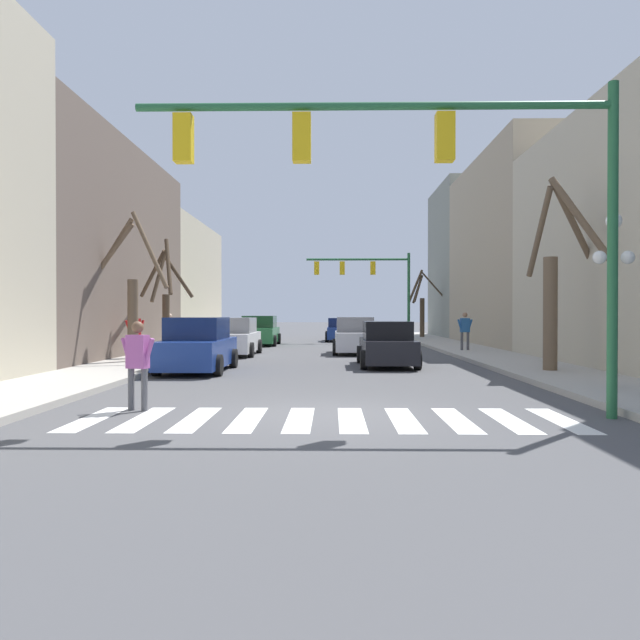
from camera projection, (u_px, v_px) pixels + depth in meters
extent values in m
plane|color=#4C4C4F|center=(326.00, 414.00, 11.33)|extent=(240.00, 240.00, 0.00)
cube|color=#66564C|center=(66.00, 252.00, 26.34)|extent=(6.00, 15.38, 8.92)
cube|color=#BCB299|center=(158.00, 283.00, 40.37)|extent=(6.00, 12.68, 7.62)
cube|color=tan|center=(528.00, 253.00, 34.84)|extent=(6.00, 14.71, 10.46)
cube|color=gray|center=(477.00, 263.00, 46.91)|extent=(6.00, 9.46, 11.35)
cube|color=white|center=(93.00, 419.00, 10.84)|extent=(0.45, 2.60, 0.01)
cube|color=white|center=(144.00, 419.00, 10.83)|extent=(0.45, 2.60, 0.01)
cube|color=white|center=(196.00, 419.00, 10.81)|extent=(0.45, 2.60, 0.01)
cube|color=white|center=(248.00, 419.00, 10.79)|extent=(0.45, 2.60, 0.01)
cube|color=white|center=(300.00, 419.00, 10.78)|extent=(0.45, 2.60, 0.01)
cube|color=white|center=(352.00, 420.00, 10.76)|extent=(0.45, 2.60, 0.01)
cube|color=white|center=(404.00, 420.00, 10.75)|extent=(0.45, 2.60, 0.01)
cube|color=white|center=(456.00, 420.00, 10.73)|extent=(0.45, 2.60, 0.01)
cube|color=white|center=(508.00, 420.00, 10.71)|extent=(0.45, 2.60, 0.01)
cube|color=white|center=(561.00, 420.00, 10.70)|extent=(0.45, 2.60, 0.01)
cylinder|color=#236038|center=(613.00, 251.00, 10.85)|extent=(0.18, 0.18, 5.87)
cylinder|color=#236038|center=(373.00, 106.00, 10.90)|extent=(8.35, 0.14, 0.14)
cube|color=yellow|center=(445.00, 137.00, 10.89)|extent=(0.32, 0.28, 0.84)
cube|color=yellow|center=(302.00, 138.00, 10.93)|extent=(0.32, 0.28, 0.84)
cube|color=yellow|center=(183.00, 139.00, 10.97)|extent=(0.32, 0.28, 0.84)
cylinder|color=#236038|center=(409.00, 298.00, 39.41)|extent=(0.18, 0.18, 5.67)
cylinder|color=#236038|center=(358.00, 259.00, 39.44)|extent=(6.48, 0.14, 0.14)
cube|color=yellow|center=(373.00, 268.00, 39.43)|extent=(0.32, 0.28, 0.84)
cube|color=yellow|center=(342.00, 268.00, 39.46)|extent=(0.32, 0.28, 0.84)
cube|color=yellow|center=(317.00, 268.00, 39.49)|extent=(0.32, 0.28, 0.84)
cylinder|color=#1E4C2D|center=(613.00, 308.00, 14.20)|extent=(0.12, 0.12, 3.62)
sphere|color=white|center=(614.00, 221.00, 14.18)|extent=(0.36, 0.36, 0.36)
sphere|color=white|center=(600.00, 257.00, 14.19)|extent=(0.31, 0.31, 0.31)
sphere|color=white|center=(628.00, 257.00, 14.18)|extent=(0.31, 0.31, 0.31)
cube|color=silver|center=(355.00, 341.00, 28.36)|extent=(1.76, 4.16, 0.82)
cube|color=slate|center=(355.00, 324.00, 28.36)|extent=(1.62, 2.16, 0.67)
cylinder|color=black|center=(335.00, 345.00, 29.67)|extent=(0.22, 0.64, 0.64)
cylinder|color=black|center=(373.00, 345.00, 29.64)|extent=(0.22, 0.64, 0.64)
cylinder|color=black|center=(335.00, 348.00, 27.10)|extent=(0.22, 0.64, 0.64)
cylinder|color=black|center=(376.00, 348.00, 27.06)|extent=(0.22, 0.64, 0.64)
cube|color=black|center=(387.00, 350.00, 21.70)|extent=(1.72, 4.34, 0.76)
cube|color=black|center=(387.00, 330.00, 21.69)|extent=(1.59, 2.26, 0.63)
cylinder|color=black|center=(360.00, 354.00, 23.06)|extent=(0.22, 0.64, 0.64)
cylinder|color=black|center=(407.00, 354.00, 23.03)|extent=(0.22, 0.64, 0.64)
cylinder|color=black|center=(364.00, 360.00, 20.37)|extent=(0.22, 0.64, 0.64)
cylinder|color=black|center=(418.00, 360.00, 20.34)|extent=(0.22, 0.64, 0.64)
cube|color=navy|center=(341.00, 333.00, 41.34)|extent=(1.79, 4.27, 0.75)
cube|color=#0E1C46|center=(341.00, 323.00, 41.34)|extent=(1.64, 2.22, 0.62)
cylinder|color=black|center=(327.00, 336.00, 42.69)|extent=(0.22, 0.64, 0.64)
cylinder|color=black|center=(354.00, 336.00, 42.66)|extent=(0.22, 0.64, 0.64)
cylinder|color=black|center=(327.00, 337.00, 40.04)|extent=(0.22, 0.64, 0.64)
cylinder|color=black|center=(355.00, 337.00, 40.01)|extent=(0.22, 0.64, 0.64)
cube|color=white|center=(235.00, 342.00, 27.39)|extent=(1.74, 4.75, 0.81)
cube|color=gray|center=(235.00, 325.00, 27.38)|extent=(1.60, 2.47, 0.66)
cylinder|color=black|center=(221.00, 346.00, 28.88)|extent=(0.22, 0.64, 0.64)
cylinder|color=black|center=(259.00, 346.00, 28.85)|extent=(0.22, 0.64, 0.64)
cylinder|color=black|center=(208.00, 350.00, 25.93)|extent=(0.22, 0.64, 0.64)
cylinder|color=black|center=(251.00, 350.00, 25.90)|extent=(0.22, 0.64, 0.64)
cube|color=navy|center=(198.00, 353.00, 19.66)|extent=(1.78, 4.60, 0.85)
cube|color=#0E1C46|center=(198.00, 328.00, 19.65)|extent=(1.64, 2.39, 0.69)
cylinder|color=black|center=(180.00, 358.00, 21.11)|extent=(0.22, 0.64, 0.64)
cylinder|color=black|center=(234.00, 358.00, 21.08)|extent=(0.22, 0.64, 0.64)
cylinder|color=black|center=(157.00, 365.00, 18.25)|extent=(0.22, 0.64, 0.64)
cylinder|color=black|center=(218.00, 365.00, 18.22)|extent=(0.22, 0.64, 0.64)
cube|color=#236B38|center=(260.00, 335.00, 36.10)|extent=(1.92, 4.70, 0.84)
cube|color=#133A1E|center=(260.00, 322.00, 36.09)|extent=(1.77, 2.44, 0.69)
cylinder|color=black|center=(246.00, 339.00, 37.58)|extent=(0.22, 0.64, 0.64)
cylinder|color=black|center=(279.00, 339.00, 37.54)|extent=(0.22, 0.64, 0.64)
cylinder|color=black|center=(239.00, 341.00, 34.67)|extent=(0.22, 0.64, 0.64)
cylinder|color=black|center=(274.00, 341.00, 34.63)|extent=(0.22, 0.64, 0.64)
cylinder|color=#4C4C51|center=(172.00, 342.00, 28.31)|extent=(0.12, 0.12, 0.80)
cylinder|color=#4C4C51|center=(168.00, 342.00, 28.50)|extent=(0.12, 0.12, 0.80)
cube|color=black|center=(170.00, 326.00, 28.40)|extent=(0.44, 0.42, 0.63)
sphere|color=beige|center=(170.00, 316.00, 28.39)|extent=(0.22, 0.22, 0.22)
cylinder|color=black|center=(173.00, 327.00, 28.26)|extent=(0.27, 0.24, 0.61)
cylinder|color=black|center=(167.00, 327.00, 28.54)|extent=(0.27, 0.24, 0.61)
cylinder|color=#4C4C51|center=(462.00, 341.00, 28.75)|extent=(0.12, 0.12, 0.83)
cylinder|color=#4C4C51|center=(468.00, 341.00, 28.81)|extent=(0.12, 0.12, 0.83)
cube|color=#235693|center=(465.00, 325.00, 28.77)|extent=(0.44, 0.30, 0.65)
sphere|color=#8C664C|center=(465.00, 315.00, 28.77)|extent=(0.23, 0.23, 0.23)
cylinder|color=#235693|center=(460.00, 326.00, 28.73)|extent=(0.29, 0.14, 0.63)
cylinder|color=#235693|center=(470.00, 326.00, 28.81)|extent=(0.29, 0.14, 0.63)
cylinder|color=#4C4C51|center=(144.00, 390.00, 11.72)|extent=(0.12, 0.12, 0.80)
cylinder|color=#4C4C51|center=(131.00, 389.00, 11.81)|extent=(0.12, 0.12, 0.80)
cube|color=#9E4C93|center=(138.00, 352.00, 11.76)|extent=(0.44, 0.32, 0.63)
sphere|color=brown|center=(138.00, 327.00, 11.75)|extent=(0.22, 0.22, 0.22)
cylinder|color=#9E4C93|center=(148.00, 354.00, 11.69)|extent=(0.29, 0.16, 0.61)
cylinder|color=#9E4C93|center=(127.00, 354.00, 11.83)|extent=(0.29, 0.16, 0.61)
cylinder|color=#4C4C51|center=(139.00, 347.00, 23.63)|extent=(0.12, 0.12, 0.84)
cylinder|color=#4C4C51|center=(131.00, 347.00, 23.45)|extent=(0.12, 0.12, 0.84)
cube|color=red|center=(135.00, 327.00, 23.53)|extent=(0.46, 0.44, 0.66)
sphere|color=beige|center=(135.00, 314.00, 23.53)|extent=(0.24, 0.24, 0.24)
cylinder|color=red|center=(141.00, 328.00, 23.68)|extent=(0.28, 0.25, 0.64)
cylinder|color=red|center=(129.00, 328.00, 23.39)|extent=(0.28, 0.25, 0.64)
cylinder|color=#473828|center=(422.00, 318.00, 44.89)|extent=(0.34, 0.34, 2.79)
cylinder|color=#473828|center=(435.00, 287.00, 44.92)|extent=(1.95, 0.28, 2.17)
cylinder|color=#473828|center=(415.00, 286.00, 44.53)|extent=(1.21, 0.87, 2.45)
cylinder|color=#473828|center=(418.00, 289.00, 44.44)|extent=(0.77, 1.00, 1.94)
cylinder|color=#473828|center=(418.00, 289.00, 44.67)|extent=(0.87, 0.59, 2.08)
cylinder|color=brown|center=(550.00, 314.00, 18.55)|extent=(0.41, 0.41, 3.37)
cylinder|color=brown|center=(573.00, 224.00, 19.04)|extent=(1.88, 1.32, 2.57)
cylinder|color=brown|center=(580.00, 218.00, 18.07)|extent=(1.57, 1.10, 2.65)
cylinder|color=brown|center=(539.00, 233.00, 19.39)|extent=(0.26, 1.88, 2.65)
cylinder|color=#473828|center=(166.00, 325.00, 24.93)|extent=(0.29, 0.29, 2.45)
cylinder|color=#473828|center=(168.00, 266.00, 24.31)|extent=(0.65, 1.34, 2.31)
cylinder|color=#473828|center=(179.00, 277.00, 24.97)|extent=(1.16, 0.29, 1.67)
cylinder|color=#473828|center=(159.00, 276.00, 24.43)|extent=(0.43, 1.10, 2.11)
cylinder|color=#473828|center=(153.00, 274.00, 25.43)|extent=(1.42, 1.23, 1.91)
cylinder|color=brown|center=(133.00, 320.00, 22.03)|extent=(0.37, 0.37, 2.89)
cylinder|color=brown|center=(150.00, 250.00, 21.66)|extent=(1.52, 0.82, 2.79)
cylinder|color=brown|center=(109.00, 257.00, 22.25)|extent=(2.03, 0.67, 2.40)
cylinder|color=brown|center=(109.00, 256.00, 22.42)|extent=(2.09, 1.02, 2.62)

